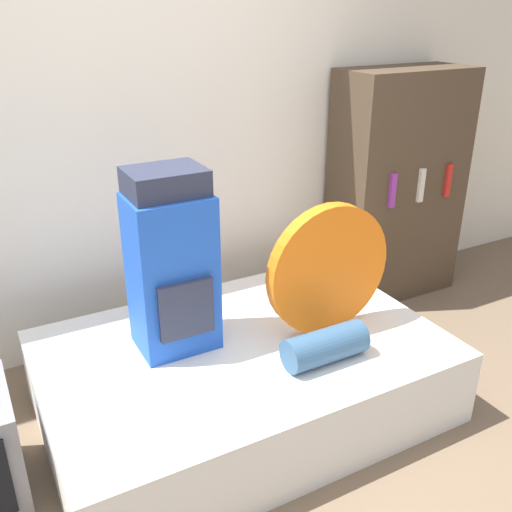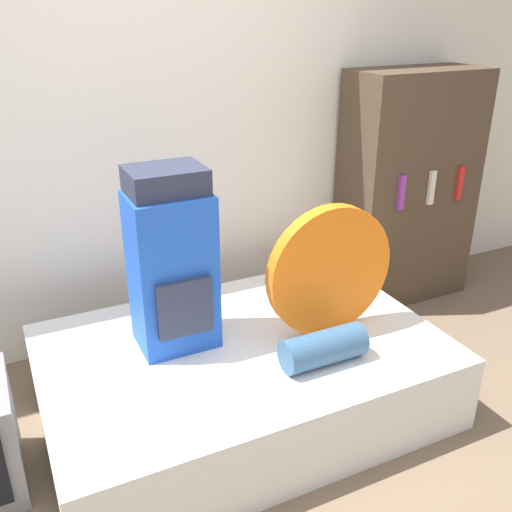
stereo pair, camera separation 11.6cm
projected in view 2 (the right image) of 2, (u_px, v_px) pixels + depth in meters
wall_back at (145, 124)px, 3.17m from camera, size 8.00×0.05×2.60m
bed at (243, 375)px, 2.88m from camera, size 1.92×1.28×0.39m
backpack at (172, 263)px, 2.64m from camera, size 0.37×0.33×0.87m
tent_bag at (330, 271)px, 2.77m from camera, size 0.67×0.07×0.67m
sleeping_roll at (323, 348)px, 2.61m from camera, size 0.40×0.16×0.16m
bookshelf at (407, 189)px, 3.83m from camera, size 0.89×0.45×1.55m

